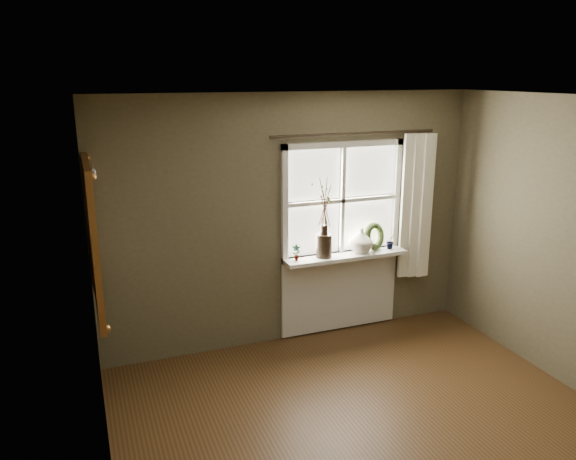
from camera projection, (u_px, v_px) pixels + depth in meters
The scene contains 14 objects.
ceiling at pixel (428, 103), 3.40m from camera, with size 4.50×4.50×0.00m, color silver.
wall_back at pixel (291, 220), 5.82m from camera, with size 4.00×0.10×2.60m, color brown.
wall_left at pixel (92, 354), 3.04m from camera, with size 0.10×4.50×2.60m, color brown.
window_frame at pixel (342, 201), 5.89m from camera, with size 1.36×0.06×1.24m.
window_sill at pixel (345, 256), 5.95m from camera, with size 1.36×0.26×0.04m, color silver.
window_apron at pixel (340, 291), 6.17m from camera, with size 1.36×0.04×0.88m, color silver.
dark_jug at pixel (324, 246), 5.83m from camera, with size 0.17×0.17×0.25m, color black.
cream_vase at pixel (361, 240), 5.97m from camera, with size 0.26×0.26×0.27m, color beige.
wreath at pixel (374, 239), 6.08m from camera, with size 0.31×0.31×0.07m, color #31451E.
potted_plant_left at pixel (296, 252), 5.73m from camera, with size 0.09×0.06×0.17m, color #31451E.
potted_plant_right at pixel (391, 241), 6.11m from camera, with size 0.10×0.08×0.17m, color #31451E.
curtain at pixel (415, 207), 6.12m from camera, with size 0.36×0.12×1.59m, color white.
curtain_rod at pixel (355, 134), 5.69m from camera, with size 0.03×0.03×1.84m, color black.
gilt_mirror at pixel (93, 238), 4.55m from camera, with size 0.10×1.06×1.27m.
Camera 1 is at (-2.04, -2.95, 2.77)m, focal length 35.00 mm.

